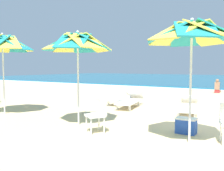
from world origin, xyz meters
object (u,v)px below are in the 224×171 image
object	(u,v)px
beach_umbrella_0	(192,34)
sun_lounger_1	(188,106)
sun_lounger_2	(130,101)
sun_lounger_3	(123,97)
beachgoer_seated	(217,88)
plastic_chair_1	(98,113)
cooler_box	(186,126)
beach_umbrella_1	(78,44)
beach_umbrella_2	(2,44)

from	to	relation	value
beach_umbrella_0	sun_lounger_1	xyz separation A→B (m)	(-0.92, 3.33, -2.10)
sun_lounger_2	sun_lounger_3	size ratio (longest dim) A/B	1.03
sun_lounger_1	sun_lounger_3	xyz separation A→B (m)	(-3.24, 1.02, 0.00)
sun_lounger_2	beachgoer_seated	world-z (taller)	beachgoer_seated
beach_umbrella_0	plastic_chair_1	size ratio (longest dim) A/B	3.14
plastic_chair_1	beachgoer_seated	world-z (taller)	beachgoer_seated
cooler_box	plastic_chair_1	bearing A→B (deg)	-150.48
beach_umbrella_1	plastic_chair_1	world-z (taller)	beach_umbrella_1
sun_lounger_3	beach_umbrella_0	bearing A→B (deg)	-46.30
sun_lounger_3	sun_lounger_2	bearing A→B (deg)	-45.28
beach_umbrella_0	sun_lounger_3	world-z (taller)	beach_umbrella_0
beach_umbrella_1	beachgoer_seated	size ratio (longest dim) A/B	2.94
beach_umbrella_0	plastic_chair_1	distance (m)	2.94
cooler_box	sun_lounger_2	bearing A→B (deg)	137.80
beach_umbrella_0	sun_lounger_2	world-z (taller)	beach_umbrella_0
beach_umbrella_0	beach_umbrella_2	size ratio (longest dim) A/B	0.94
beach_umbrella_2	sun_lounger_1	world-z (taller)	beach_umbrella_2
beach_umbrella_0	beach_umbrella_1	world-z (taller)	beach_umbrella_0
plastic_chair_1	sun_lounger_2	distance (m)	4.11
plastic_chair_1	beachgoer_seated	bearing A→B (deg)	85.46
beach_umbrella_2	beach_umbrella_0	bearing A→B (deg)	0.88
sun_lounger_1	sun_lounger_2	xyz separation A→B (m)	(-2.47, 0.25, 0.00)
sun_lounger_1	sun_lounger_2	size ratio (longest dim) A/B	1.00
sun_lounger_2	sun_lounger_3	distance (m)	1.08
plastic_chair_1	sun_lounger_1	bearing A→B (deg)	70.40
beach_umbrella_0	cooler_box	bearing A→B (deg)	110.12
beach_umbrella_1	plastic_chair_1	bearing A→B (deg)	-21.74
plastic_chair_1	beach_umbrella_2	size ratio (longest dim) A/B	0.30
cooler_box	beachgoer_seated	xyz separation A→B (m)	(-0.99, 11.10, 0.09)
plastic_chair_1	sun_lounger_1	world-z (taller)	plastic_chair_1
sun_lounger_1	cooler_box	size ratio (longest dim) A/B	4.46
beach_umbrella_1	sun_lounger_2	bearing A→B (deg)	93.21
sun_lounger_3	cooler_box	distance (m)	5.29
beach_umbrella_0	sun_lounger_3	xyz separation A→B (m)	(-4.16, 4.35, -2.10)
beach_umbrella_1	sun_lounger_1	world-z (taller)	beach_umbrella_1
beach_umbrella_1	beachgoer_seated	world-z (taller)	beach_umbrella_1
sun_lounger_2	cooler_box	size ratio (longest dim) A/B	4.45
beach_umbrella_1	sun_lounger_1	distance (m)	4.51
beach_umbrella_0	sun_lounger_1	bearing A→B (deg)	105.47
beach_umbrella_2	sun_lounger_2	size ratio (longest dim) A/B	1.30
beach_umbrella_1	cooler_box	bearing A→B (deg)	13.93
sun_lounger_3	cooler_box	size ratio (longest dim) A/B	4.31
beach_umbrella_2	sun_lounger_3	bearing A→B (deg)	61.69
cooler_box	beach_umbrella_0	bearing A→B (deg)	-69.88
beach_umbrella_1	sun_lounger_2	size ratio (longest dim) A/B	1.22
beach_umbrella_0	cooler_box	world-z (taller)	beach_umbrella_0
beachgoer_seated	sun_lounger_3	bearing A→B (deg)	-111.08
sun_lounger_2	beach_umbrella_1	bearing A→B (deg)	-86.79
beach_umbrella_2	beachgoer_seated	xyz separation A→B (m)	(5.29, 11.96, -2.20)
beach_umbrella_2	beachgoer_seated	size ratio (longest dim) A/B	3.13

